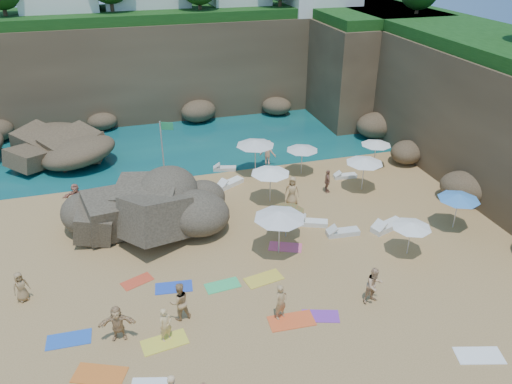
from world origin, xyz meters
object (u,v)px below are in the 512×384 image
object	(u,v)px
lounger_0	(230,183)
person_stand_3	(327,181)
parasol_0	(255,143)
person_stand_2	(268,152)
parasol_2	(302,148)
person_stand_0	(166,325)
parasol_1	(270,171)
flag_pole	(164,145)
person_stand_4	(292,191)
rock_outcrop	(144,236)
person_stand_1	(180,302)
person_stand_5	(76,196)

from	to	relation	value
lounger_0	person_stand_3	xyz separation A→B (m)	(5.66, -2.59, 0.61)
parasol_0	person_stand_2	size ratio (longest dim) A/B	1.43
parasol_0	parasol_2	xyz separation A→B (m)	(3.00, -0.88, -0.38)
parasol_0	lounger_0	distance (m)	3.22
parasol_0	person_stand_0	size ratio (longest dim) A/B	1.66
parasol_1	person_stand_2	size ratio (longest dim) A/B	1.32
person_stand_2	lounger_0	bearing A→B (deg)	67.02
flag_pole	person_stand_3	bearing A→B (deg)	-22.10
person_stand_0	person_stand_3	world-z (taller)	person_stand_0
person_stand_0	parasol_0	bearing A→B (deg)	34.59
person_stand_0	person_stand_2	bearing A→B (deg)	32.92
flag_pole	person_stand_0	distance (m)	14.17
person_stand_3	person_stand_4	bearing A→B (deg)	119.93
flag_pole	parasol_1	world-z (taller)	flag_pole
parasol_1	flag_pole	bearing A→B (deg)	144.80
flag_pole	lounger_0	bearing A→B (deg)	-18.35
person_stand_4	rock_outcrop	bearing A→B (deg)	-147.49
parasol_0	person_stand_3	xyz separation A→B (m)	(3.58, -3.88, -1.49)
lounger_0	person_stand_0	bearing A→B (deg)	-143.72
parasol_1	person_stand_1	xyz separation A→B (m)	(-6.81, -8.78, -1.16)
parasol_1	parasol_2	world-z (taller)	parasol_1
person_stand_2	rock_outcrop	bearing A→B (deg)	67.73
rock_outcrop	lounger_0	size ratio (longest dim) A/B	4.11
flag_pole	person_stand_3	xyz separation A→B (m)	(9.54, -3.87, -2.02)
person_stand_1	person_stand_4	bearing A→B (deg)	-144.32
person_stand_4	person_stand_5	size ratio (longest dim) A/B	1.11
flag_pole	parasol_2	xyz separation A→B (m)	(8.95, -0.87, -0.91)
flag_pole	lounger_0	world-z (taller)	flag_pole
parasol_1	lounger_0	size ratio (longest dim) A/B	1.26
person_stand_2	person_stand_4	bearing A→B (deg)	117.33
flag_pole	person_stand_4	size ratio (longest dim) A/B	2.42
parasol_0	person_stand_0	xyz separation A→B (m)	(-7.79, -13.92, -1.47)
parasol_0	person_stand_1	distance (m)	14.69
person_stand_0	person_stand_4	xyz separation A→B (m)	(8.71, 9.19, 0.12)
person_stand_4	person_stand_5	world-z (taller)	person_stand_4
flag_pole	lounger_0	xyz separation A→B (m)	(3.88, -1.29, -2.63)
person_stand_0	person_stand_3	bearing A→B (deg)	15.25
parasol_1	lounger_0	world-z (taller)	parasol_1
lounger_0	person_stand_3	world-z (taller)	person_stand_3
parasol_1	person_stand_0	size ratio (longest dim) A/B	1.53
lounger_0	person_stand_0	distance (m)	13.87
person_stand_2	person_stand_5	bearing A→B (deg)	42.89
lounger_0	person_stand_3	bearing A→B (deg)	-53.94
lounger_0	person_stand_1	xyz separation A→B (m)	(-4.98, -11.52, 0.75)
flag_pole	person_stand_2	bearing A→B (deg)	9.29
lounger_0	person_stand_1	world-z (taller)	person_stand_1
parasol_2	person_stand_1	bearing A→B (deg)	-130.10
parasol_0	person_stand_4	xyz separation A→B (m)	(0.92, -4.73, -1.35)
parasol_1	person_stand_3	distance (m)	4.05
person_stand_0	person_stand_1	bearing A→B (deg)	30.15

